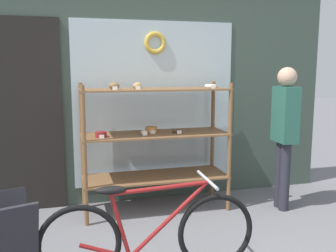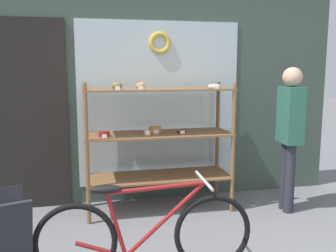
{
  "view_description": "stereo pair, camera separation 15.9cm",
  "coord_description": "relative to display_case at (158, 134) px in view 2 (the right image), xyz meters",
  "views": [
    {
      "loc": [
        -0.8,
        -1.97,
        1.57
      ],
      "look_at": [
        0.06,
        1.19,
        1.06
      ],
      "focal_mm": 40.0,
      "sensor_mm": 36.0,
      "label": 1
    },
    {
      "loc": [
        -0.64,
        -2.01,
        1.57
      ],
      "look_at": [
        0.06,
        1.19,
        1.06
      ],
      "focal_mm": 40.0,
      "sensor_mm": 36.0,
      "label": 2
    }
  ],
  "objects": [
    {
      "name": "storefront_facade",
      "position": [
        -0.14,
        0.41,
        0.87
      ],
      "size": [
        4.75,
        0.13,
        3.55
      ],
      "color": "#3D4C42",
      "rests_on": "ground_plane"
    },
    {
      "name": "display_case",
      "position": [
        0.0,
        0.0,
        0.0
      ],
      "size": [
        1.58,
        0.54,
        1.43
      ],
      "color": "brown",
      "rests_on": "ground_plane"
    },
    {
      "name": "bicycle",
      "position": [
        -0.35,
        -1.32,
        -0.52
      ],
      "size": [
        1.65,
        0.46,
        0.74
      ],
      "rotation": [
        0.0,
        0.0,
        -0.05
      ],
      "color": "black",
      "rests_on": "ground_plane"
    },
    {
      "name": "pedestrian",
      "position": [
        1.38,
        -0.34,
        0.07
      ],
      "size": [
        0.21,
        0.33,
        1.58
      ],
      "rotation": [
        0.0,
        0.0,
        -1.65
      ],
      "color": "#282833",
      "rests_on": "ground_plane"
    }
  ]
}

